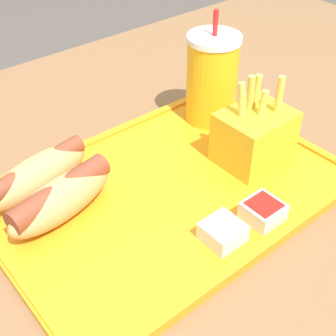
{
  "coord_description": "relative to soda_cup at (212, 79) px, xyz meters",
  "views": [
    {
      "loc": [
        -0.28,
        -0.36,
        1.15
      ],
      "look_at": [
        0.0,
        -0.02,
        0.8
      ],
      "focal_mm": 50.0,
      "sensor_mm": 36.0,
      "label": 1
    }
  ],
  "objects": [
    {
      "name": "food_tray",
      "position": [
        -0.15,
        -0.08,
        -0.07
      ],
      "size": [
        0.42,
        0.3,
        0.01
      ],
      "color": "orange",
      "rests_on": "dining_table"
    },
    {
      "name": "sauce_cup_mayo",
      "position": [
        -0.16,
        -0.19,
        -0.05
      ],
      "size": [
        0.04,
        0.04,
        0.02
      ],
      "color": "silver",
      "rests_on": "food_tray"
    },
    {
      "name": "hot_dog_far",
      "position": [
        -0.27,
        0.01,
        -0.04
      ],
      "size": [
        0.15,
        0.07,
        0.05
      ],
      "color": "tan",
      "rests_on": "food_tray"
    },
    {
      "name": "hot_dog_near",
      "position": [
        -0.27,
        -0.05,
        -0.04
      ],
      "size": [
        0.15,
        0.07,
        0.05
      ],
      "color": "tan",
      "rests_on": "food_tray"
    },
    {
      "name": "fries_carton",
      "position": [
        -0.03,
        -0.11,
        -0.03
      ],
      "size": [
        0.09,
        0.07,
        0.12
      ],
      "color": "gold",
      "rests_on": "food_tray"
    },
    {
      "name": "sauce_cup_ketchup",
      "position": [
        -0.1,
        -0.19,
        -0.05
      ],
      "size": [
        0.04,
        0.04,
        0.02
      ],
      "color": "silver",
      "rests_on": "food_tray"
    },
    {
      "name": "soda_cup",
      "position": [
        0.0,
        0.0,
        0.0
      ],
      "size": [
        0.08,
        0.08,
        0.16
      ],
      "color": "gold",
      "rests_on": "food_tray"
    }
  ]
}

